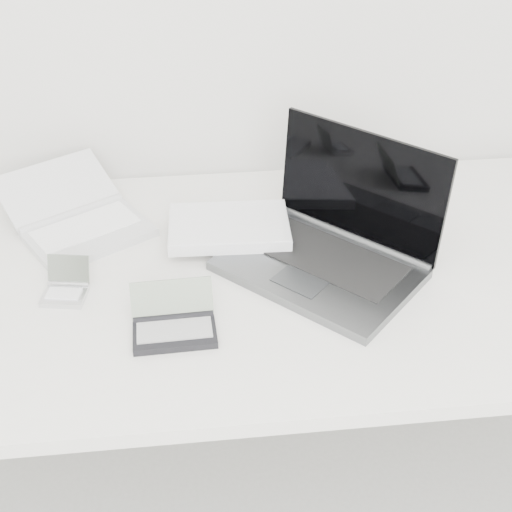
{
  "coord_description": "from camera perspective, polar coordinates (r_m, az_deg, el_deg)",
  "views": [
    {
      "loc": [
        -0.15,
        0.41,
        1.58
      ],
      "look_at": [
        -0.03,
        1.51,
        0.79
      ],
      "focal_mm": 50.0,
      "sensor_mm": 36.0,
      "label": 1
    }
  ],
  "objects": [
    {
      "name": "laptop_large",
      "position": [
        1.44,
        3.68,
        1.29
      ],
      "size": [
        0.53,
        0.46,
        0.25
      ],
      "rotation": [
        0.0,
        0.0,
        -0.77
      ],
      "color": "#5C5E61",
      "rests_on": "desk"
    },
    {
      "name": "pda_silver",
      "position": [
        1.4,
        -14.97,
        -2.53
      ],
      "size": [
        0.09,
        0.1,
        0.06
      ],
      "rotation": [
        0.0,
        0.0,
        -0.18
      ],
      "color": "silver",
      "rests_on": "desk"
    },
    {
      "name": "palmtop_charcoal",
      "position": [
        1.27,
        -6.57,
        -5.51
      ],
      "size": [
        0.15,
        0.12,
        0.08
      ],
      "rotation": [
        0.0,
        0.0,
        0.03
      ],
      "color": "black",
      "rests_on": "desk"
    },
    {
      "name": "netbook_open_white",
      "position": [
        1.58,
        -13.98,
        2.79
      ],
      "size": [
        0.37,
        0.39,
        0.08
      ],
      "rotation": [
        0.0,
        0.0,
        0.54
      ],
      "color": "silver",
      "rests_on": "desk"
    },
    {
      "name": "desk",
      "position": [
        1.45,
        1.0,
        -2.43
      ],
      "size": [
        1.6,
        0.8,
        0.73
      ],
      "color": "white",
      "rests_on": "ground"
    }
  ]
}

